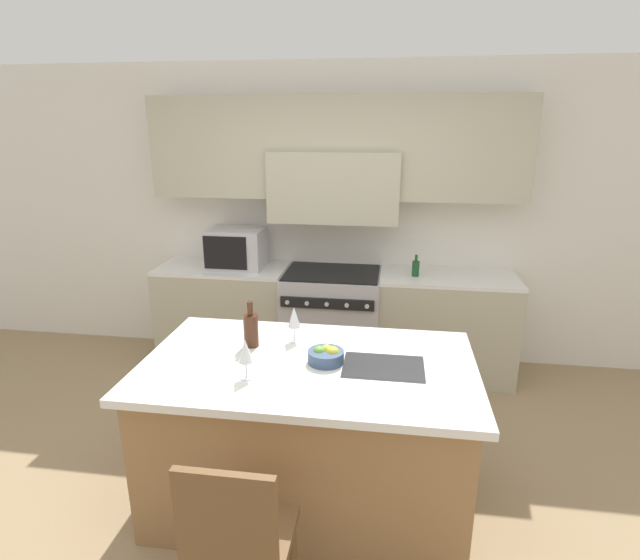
{
  "coord_description": "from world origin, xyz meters",
  "views": [
    {
      "loc": [
        0.51,
        -2.32,
        2.17
      ],
      "look_at": [
        0.04,
        0.87,
        1.16
      ],
      "focal_mm": 28.0,
      "sensor_mm": 36.0,
      "label": 1
    }
  ],
  "objects_px": {
    "wine_glass_far": "(294,318)",
    "microwave": "(237,248)",
    "wine_bottle": "(251,329)",
    "oil_bottle_on_counter": "(416,268)",
    "fruit_bowl": "(326,355)",
    "island_chair": "(237,540)",
    "wine_glass_near": "(245,352)",
    "range_stove": "(332,320)"
  },
  "relations": [
    {
      "from": "range_stove",
      "to": "wine_glass_far",
      "type": "relative_size",
      "value": 4.19
    },
    {
      "from": "island_chair",
      "to": "wine_glass_near",
      "type": "xyz_separation_m",
      "value": [
        -0.14,
        0.68,
        0.51
      ]
    },
    {
      "from": "range_stove",
      "to": "wine_bottle",
      "type": "relative_size",
      "value": 3.29
    },
    {
      "from": "fruit_bowl",
      "to": "range_stove",
      "type": "bearing_deg",
      "value": 95.96
    },
    {
      "from": "microwave",
      "to": "island_chair",
      "type": "relative_size",
      "value": 0.52
    },
    {
      "from": "range_stove",
      "to": "island_chair",
      "type": "relative_size",
      "value": 0.96
    },
    {
      "from": "microwave",
      "to": "wine_glass_near",
      "type": "relative_size",
      "value": 2.26
    },
    {
      "from": "wine_glass_near",
      "to": "island_chair",
      "type": "bearing_deg",
      "value": -78.26
    },
    {
      "from": "wine_bottle",
      "to": "oil_bottle_on_counter",
      "type": "distance_m",
      "value": 1.85
    },
    {
      "from": "microwave",
      "to": "fruit_bowl",
      "type": "relative_size",
      "value": 2.47
    },
    {
      "from": "microwave",
      "to": "range_stove",
      "type": "bearing_deg",
      "value": -1.22
    },
    {
      "from": "wine_glass_far",
      "to": "fruit_bowl",
      "type": "bearing_deg",
      "value": -47.81
    },
    {
      "from": "wine_glass_far",
      "to": "microwave",
      "type": "bearing_deg",
      "value": 118.91
    },
    {
      "from": "wine_bottle",
      "to": "fruit_bowl",
      "type": "relative_size",
      "value": 1.39
    },
    {
      "from": "wine_bottle",
      "to": "wine_glass_near",
      "type": "height_order",
      "value": "wine_bottle"
    },
    {
      "from": "wine_glass_near",
      "to": "fruit_bowl",
      "type": "xyz_separation_m",
      "value": [
        0.38,
        0.24,
        -0.11
      ]
    },
    {
      "from": "island_chair",
      "to": "oil_bottle_on_counter",
      "type": "bearing_deg",
      "value": 73.28
    },
    {
      "from": "island_chair",
      "to": "oil_bottle_on_counter",
      "type": "relative_size",
      "value": 5.11
    },
    {
      "from": "wine_glass_far",
      "to": "oil_bottle_on_counter",
      "type": "distance_m",
      "value": 1.64
    },
    {
      "from": "microwave",
      "to": "oil_bottle_on_counter",
      "type": "distance_m",
      "value": 1.6
    },
    {
      "from": "range_stove",
      "to": "wine_glass_far",
      "type": "bearing_deg",
      "value": -91.85
    },
    {
      "from": "wine_bottle",
      "to": "wine_glass_far",
      "type": "height_order",
      "value": "wine_bottle"
    },
    {
      "from": "fruit_bowl",
      "to": "oil_bottle_on_counter",
      "type": "xyz_separation_m",
      "value": [
        0.54,
        1.7,
        0.04
      ]
    },
    {
      "from": "oil_bottle_on_counter",
      "to": "wine_glass_near",
      "type": "bearing_deg",
      "value": -115.6
    },
    {
      "from": "wine_glass_near",
      "to": "oil_bottle_on_counter",
      "type": "xyz_separation_m",
      "value": [
        0.93,
        1.94,
        -0.06
      ]
    },
    {
      "from": "wine_bottle",
      "to": "oil_bottle_on_counter",
      "type": "height_order",
      "value": "wine_bottle"
    },
    {
      "from": "wine_glass_far",
      "to": "fruit_bowl",
      "type": "relative_size",
      "value": 1.09
    },
    {
      "from": "wine_glass_far",
      "to": "oil_bottle_on_counter",
      "type": "height_order",
      "value": "wine_glass_far"
    },
    {
      "from": "wine_bottle",
      "to": "wine_glass_far",
      "type": "bearing_deg",
      "value": 23.33
    },
    {
      "from": "wine_glass_near",
      "to": "microwave",
      "type": "bearing_deg",
      "value": 108.64
    },
    {
      "from": "wine_glass_near",
      "to": "fruit_bowl",
      "type": "distance_m",
      "value": 0.47
    },
    {
      "from": "microwave",
      "to": "wine_glass_near",
      "type": "distance_m",
      "value": 2.1
    },
    {
      "from": "oil_bottle_on_counter",
      "to": "island_chair",
      "type": "bearing_deg",
      "value": -106.72
    },
    {
      "from": "wine_glass_near",
      "to": "oil_bottle_on_counter",
      "type": "height_order",
      "value": "wine_glass_near"
    },
    {
      "from": "range_stove",
      "to": "oil_bottle_on_counter",
      "type": "height_order",
      "value": "oil_bottle_on_counter"
    },
    {
      "from": "island_chair",
      "to": "fruit_bowl",
      "type": "xyz_separation_m",
      "value": [
        0.24,
        0.92,
        0.4
      ]
    },
    {
      "from": "wine_glass_near",
      "to": "wine_glass_far",
      "type": "height_order",
      "value": "same"
    },
    {
      "from": "oil_bottle_on_counter",
      "to": "wine_bottle",
      "type": "bearing_deg",
      "value": -123.18
    },
    {
      "from": "microwave",
      "to": "island_chair",
      "type": "distance_m",
      "value": 2.84
    },
    {
      "from": "microwave",
      "to": "fruit_bowl",
      "type": "distance_m",
      "value": 2.05
    },
    {
      "from": "wine_glass_near",
      "to": "wine_glass_far",
      "type": "xyz_separation_m",
      "value": [
        0.16,
        0.49,
        0.0
      ]
    },
    {
      "from": "microwave",
      "to": "wine_bottle",
      "type": "relative_size",
      "value": 1.78
    }
  ]
}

